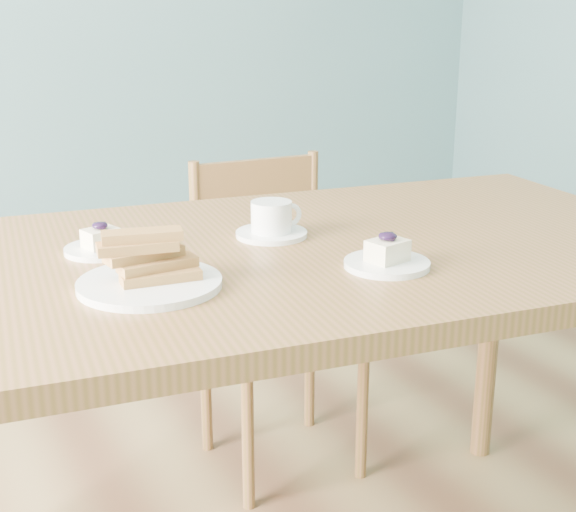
{
  "coord_description": "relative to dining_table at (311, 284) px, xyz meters",
  "views": [
    {
      "loc": [
        -0.65,
        -1.33,
        1.28
      ],
      "look_at": [
        0.06,
        0.03,
        0.79
      ],
      "focal_mm": 50.0,
      "sensor_mm": 36.0,
      "label": 1
    }
  ],
  "objects": [
    {
      "name": "dining_table",
      "position": [
        0.0,
        0.0,
        0.0
      ],
      "size": [
        1.64,
        1.06,
        0.83
      ],
      "rotation": [
        0.0,
        0.0,
        -0.12
      ],
      "color": "brown",
      "rests_on": "ground"
    },
    {
      "name": "dining_chair",
      "position": [
        0.2,
        0.55,
        -0.3
      ],
      "size": [
        0.41,
        0.4,
        0.87
      ],
      "rotation": [
        0.0,
        0.0,
        -0.04
      ],
      "color": "brown",
      "rests_on": "ground"
    },
    {
      "name": "cheesecake_plate_near",
      "position": [
        0.05,
        -0.18,
        0.1
      ],
      "size": [
        0.15,
        0.15,
        0.07
      ],
      "rotation": [
        0.0,
        0.0,
        0.22
      ],
      "color": "white",
      "rests_on": "dining_table"
    },
    {
      "name": "cheesecake_plate_far",
      "position": [
        -0.38,
        0.14,
        0.1
      ],
      "size": [
        0.14,
        0.14,
        0.06
      ],
      "rotation": [
        0.0,
        0.0,
        0.28
      ],
      "color": "white",
      "rests_on": "dining_table"
    },
    {
      "name": "coffee_cup",
      "position": [
        -0.04,
        0.09,
        0.11
      ],
      "size": [
        0.15,
        0.15,
        0.07
      ],
      "rotation": [
        0.0,
        0.0,
        -0.13
      ],
      "color": "white",
      "rests_on": "dining_table"
    },
    {
      "name": "biscotti_plate",
      "position": [
        -0.36,
        -0.09,
        0.11
      ],
      "size": [
        0.24,
        0.24,
        0.1
      ],
      "rotation": [
        0.0,
        0.0,
        -0.06
      ],
      "color": "white",
      "rests_on": "dining_table"
    }
  ]
}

